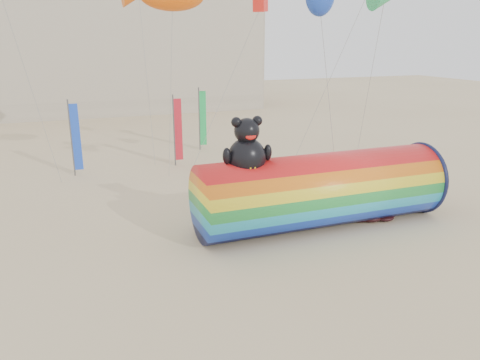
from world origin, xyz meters
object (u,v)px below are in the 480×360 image
object	(u,v)px
kite_handler	(366,201)
fabric_bundle	(374,217)
hotel_building	(11,27)
windsock_assembly	(321,188)

from	to	relation	value
kite_handler	fabric_bundle	world-z (taller)	kite_handler
kite_handler	fabric_bundle	bearing A→B (deg)	91.24
hotel_building	windsock_assembly	distance (m)	49.26
windsock_assembly	fabric_bundle	size ratio (longest dim) A/B	4.81
kite_handler	fabric_bundle	size ratio (longest dim) A/B	0.62
windsock_assembly	fabric_bundle	xyz separation A→B (m)	(2.92, -0.49, -1.75)
hotel_building	fabric_bundle	world-z (taller)	hotel_building
fabric_bundle	kite_handler	bearing A→B (deg)	96.57
hotel_building	kite_handler	size ratio (longest dim) A/B	36.97
kite_handler	fabric_bundle	distance (m)	0.94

